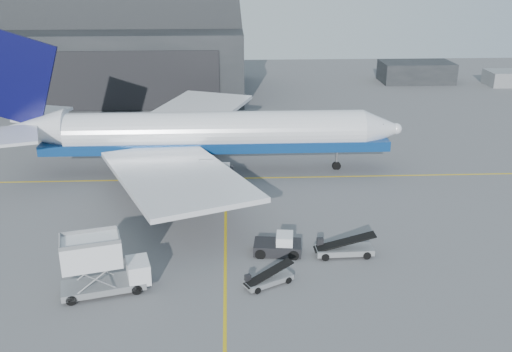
{
  "coord_description": "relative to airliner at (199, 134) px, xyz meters",
  "views": [
    {
      "loc": [
        0.59,
        -40.34,
        23.48
      ],
      "look_at": [
        2.91,
        8.95,
        4.5
      ],
      "focal_mm": 40.0,
      "sensor_mm": 36.0,
      "label": 1
    }
  ],
  "objects": [
    {
      "name": "catering_truck",
      "position": [
        -6.19,
        -25.47,
        -2.36
      ],
      "size": [
        6.88,
        3.96,
        4.46
      ],
      "rotation": [
        0.0,
        0.0,
        0.26
      ],
      "color": "gray",
      "rests_on": "ground"
    },
    {
      "name": "pushback_tug",
      "position": [
        7.47,
        -20.12,
        -3.92
      ],
      "size": [
        4.2,
        2.76,
        1.83
      ],
      "rotation": [
        0.0,
        0.0,
        -0.12
      ],
      "color": "black",
      "rests_on": "ground"
    },
    {
      "name": "ground",
      "position": [
        2.94,
        -22.43,
        -4.61
      ],
      "size": [
        200.0,
        200.0,
        0.0
      ],
      "primitive_type": "plane",
      "color": "#565659",
      "rests_on": "ground"
    },
    {
      "name": "belt_loader_a",
      "position": [
        6.22,
        -25.05,
        -4.13
      ],
      "size": [
        4.01,
        2.99,
        1.56
      ],
      "rotation": [
        0.0,
        0.0,
        0.5
      ],
      "color": "gray",
      "rests_on": "ground"
    },
    {
      "name": "traffic_cone",
      "position": [
        5.27,
        -25.43,
        -4.33
      ],
      "size": [
        0.41,
        0.41,
        0.59
      ],
      "color": "#FC4407",
      "rests_on": "ground"
    },
    {
      "name": "belt_loader_b",
      "position": [
        12.87,
        -20.73,
        -4.01
      ],
      "size": [
        5.16,
        1.94,
        1.96
      ],
      "rotation": [
        0.0,
        0.0,
        0.03
      ],
      "color": "gray",
      "rests_on": "ground"
    },
    {
      "name": "taxi_lines",
      "position": [
        2.94,
        -9.76,
        -4.6
      ],
      "size": [
        80.0,
        42.12,
        0.02
      ],
      "color": "gold",
      "rests_on": "ground"
    },
    {
      "name": "distant_bldg_a",
      "position": [
        40.94,
        49.57,
        -4.61
      ],
      "size": [
        14.0,
        8.0,
        4.0
      ],
      "primitive_type": "cube",
      "color": "black",
      "rests_on": "ground"
    },
    {
      "name": "hangar",
      "position": [
        -19.06,
        42.52,
        4.93
      ],
      "size": [
        50.0,
        28.3,
        28.0
      ],
      "color": "black",
      "rests_on": "ground"
    },
    {
      "name": "airliner",
      "position": [
        0.0,
        0.0,
        0.0
      ],
      "size": [
        46.98,
        45.55,
        16.49
      ],
      "color": "white",
      "rests_on": "ground"
    },
    {
      "name": "distant_bldg_b",
      "position": [
        57.94,
        45.57,
        -4.61
      ],
      "size": [
        8.0,
        6.0,
        2.8
      ],
      "primitive_type": "cube",
      "color": "gray",
      "rests_on": "ground"
    }
  ]
}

